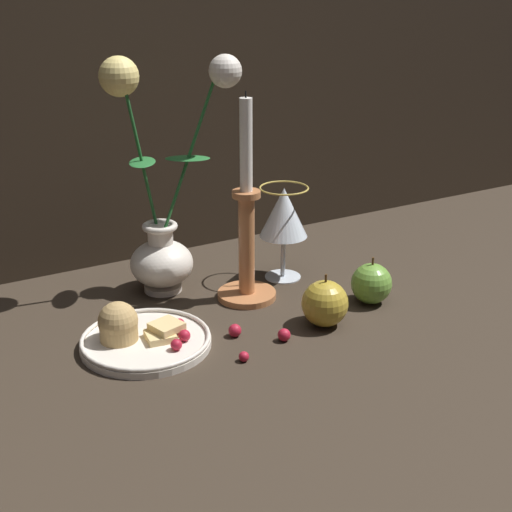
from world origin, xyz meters
TOP-DOWN VIEW (x-y plane):
  - ground_plane at (0.00, 0.00)m, footprint 2.40×2.40m
  - vase at (-0.11, 0.15)m, footprint 0.21×0.10m
  - plate_with_pastries at (-0.21, -0.00)m, footprint 0.18×0.18m
  - wine_glass at (0.09, 0.10)m, footprint 0.08×0.08m
  - candlestick at (-0.01, 0.06)m, footprint 0.09×0.09m
  - apple_beside_vase at (0.05, -0.08)m, footprint 0.07×0.07m
  - apple_near_glass at (0.16, -0.05)m, footprint 0.06×0.06m
  - berry_near_plate at (-0.08, -0.05)m, footprint 0.02×0.02m
  - berry_front_center at (-0.11, -0.11)m, footprint 0.01×0.01m
  - berry_by_glass_stem at (-0.03, -0.09)m, footprint 0.02×0.02m

SIDE VIEW (x-z plane):
  - ground_plane at x=0.00m, z-range 0.00..0.00m
  - berry_front_center at x=-0.11m, z-range 0.00..0.01m
  - berry_by_glass_stem at x=-0.03m, z-range 0.00..0.02m
  - berry_near_plate at x=-0.08m, z-range 0.00..0.02m
  - plate_with_pastries at x=-0.21m, z-range -0.02..0.05m
  - apple_near_glass at x=0.16m, z-range -0.01..0.07m
  - apple_beside_vase at x=0.05m, z-range -0.01..0.08m
  - candlestick at x=-0.01m, z-range -0.07..0.26m
  - wine_glass at x=0.09m, z-range 0.03..0.19m
  - vase at x=-0.11m, z-range -0.05..0.32m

